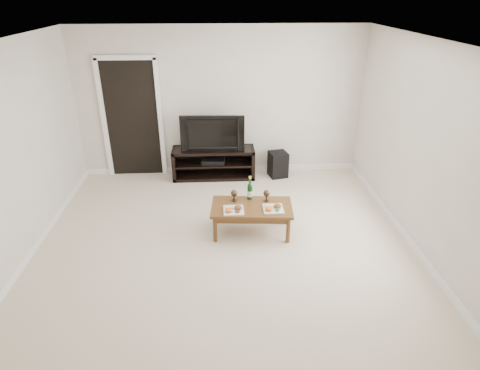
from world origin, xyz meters
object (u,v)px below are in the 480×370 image
(television, at_px, (213,132))
(media_console, at_px, (214,163))
(subwoofer, at_px, (278,164))
(coffee_table, at_px, (251,219))

(television, bearing_deg, media_console, -177.47)
(subwoofer, distance_m, coffee_table, 1.97)
(television, bearing_deg, coffee_table, -71.72)
(television, distance_m, subwoofer, 1.33)
(subwoofer, bearing_deg, media_console, 166.14)
(media_console, relative_size, television, 1.33)
(subwoofer, relative_size, coffee_table, 0.42)
(media_console, bearing_deg, subwoofer, -0.95)
(coffee_table, bearing_deg, television, 105.75)
(subwoofer, bearing_deg, television, 166.14)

